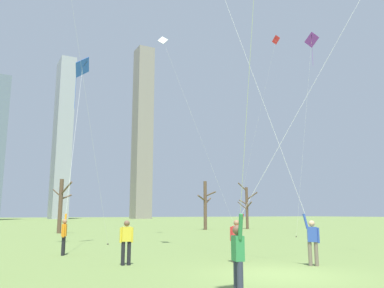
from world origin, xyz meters
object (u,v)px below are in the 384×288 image
(kite_flyer_midfield_left_pink, at_px, (277,142))
(kite_flyer_midfield_right_green, at_px, (258,198))
(bystander_far_off_by_trees, at_px, (126,240))
(bare_tree_leftmost, at_px, (247,206))
(kite_flyer_far_back_blue, at_px, (70,179))
(bare_tree_left_of_center, at_px, (61,204))
(distant_kite_drifting_right_red, at_px, (272,57))
(kite_flyer_midfield_center_yellow, at_px, (248,93))
(distant_kite_drifting_left_purple, at_px, (311,50))
(bare_tree_rightmost, at_px, (205,204))
(distant_kite_low_near_trees_white, at_px, (170,60))

(kite_flyer_midfield_left_pink, height_order, kite_flyer_midfield_right_green, kite_flyer_midfield_left_pink)
(bystander_far_off_by_trees, xyz_separation_m, bare_tree_leftmost, (24.28, 26.08, 1.91))
(kite_flyer_far_back_blue, xyz_separation_m, bystander_far_off_by_trees, (1.05, -5.99, -2.70))
(bystander_far_off_by_trees, bearing_deg, bare_tree_left_of_center, 85.98)
(bystander_far_off_by_trees, height_order, distant_kite_drifting_right_red, distant_kite_drifting_right_red)
(kite_flyer_midfield_center_yellow, relative_size, bare_tree_leftmost, 3.56)
(kite_flyer_far_back_blue, relative_size, kite_flyer_midfield_left_pink, 0.56)
(distant_kite_drifting_left_purple, bearing_deg, distant_kite_drifting_right_red, 68.62)
(bystander_far_off_by_trees, distance_m, distant_kite_drifting_left_purple, 25.78)
(kite_flyer_far_back_blue, relative_size, distant_kite_drifting_left_purple, 0.68)
(kite_flyer_midfield_right_green, bearing_deg, distant_kite_drifting_left_purple, 36.56)
(kite_flyer_far_back_blue, relative_size, distant_kite_drifting_right_red, 0.54)
(kite_flyer_midfield_center_yellow, height_order, bystander_far_off_by_trees, kite_flyer_midfield_center_yellow)
(kite_flyer_midfield_left_pink, distance_m, bare_tree_left_of_center, 28.18)
(kite_flyer_midfield_right_green, relative_size, distant_kite_drifting_left_purple, 0.84)
(kite_flyer_far_back_blue, relative_size, bare_tree_rightmost, 2.06)
(kite_flyer_midfield_center_yellow, height_order, bare_tree_rightmost, kite_flyer_midfield_center_yellow)
(bare_tree_rightmost, bearing_deg, distant_kite_low_near_trees_white, -132.18)
(distant_kite_drifting_right_red, relative_size, distant_kite_drifting_left_purple, 1.26)
(kite_flyer_midfield_right_green, distance_m, distant_kite_low_near_trees_white, 22.06)
(kite_flyer_far_back_blue, distance_m, distant_kite_drifting_left_purple, 23.70)
(kite_flyer_far_back_blue, bearing_deg, distant_kite_drifting_right_red, 27.54)
(kite_flyer_midfield_left_pink, height_order, bare_tree_left_of_center, kite_flyer_midfield_left_pink)
(kite_flyer_midfield_center_yellow, distance_m, distant_kite_drifting_left_purple, 28.17)
(distant_kite_drifting_right_red, xyz_separation_m, distant_kite_low_near_trees_white, (-13.94, -2.68, -4.03))
(distant_kite_low_near_trees_white, bearing_deg, bare_tree_rightmost, 47.82)
(kite_flyer_far_back_blue, height_order, distant_kite_drifting_left_purple, distant_kite_drifting_left_purple)
(distant_kite_drifting_right_red, bearing_deg, bare_tree_rightmost, 119.44)
(kite_flyer_far_back_blue, xyz_separation_m, kite_flyer_midfield_left_pink, (6.37, -8.33, 1.06))
(bare_tree_left_of_center, bearing_deg, bare_tree_leftmost, 1.38)
(distant_kite_low_near_trees_white, xyz_separation_m, distant_kite_drifting_left_purple, (10.22, -6.83, 0.32))
(bare_tree_left_of_center, bearing_deg, distant_kite_low_near_trees_white, -54.18)
(kite_flyer_midfield_left_pink, height_order, bare_tree_leftmost, kite_flyer_midfield_left_pink)
(kite_flyer_midfield_center_yellow, distance_m, kite_flyer_midfield_left_pink, 7.98)
(distant_kite_low_near_trees_white, bearing_deg, kite_flyer_far_back_blue, -135.47)
(bare_tree_leftmost, bearing_deg, distant_kite_low_near_trees_white, -146.14)
(kite_flyer_midfield_left_pink, bearing_deg, distant_kite_low_near_trees_white, 78.91)
(bystander_far_off_by_trees, xyz_separation_m, distant_kite_low_near_trees_white, (8.87, 15.75, 14.54))
(kite_flyer_midfield_left_pink, bearing_deg, kite_flyer_far_back_blue, 127.40)
(kite_flyer_midfield_center_yellow, height_order, distant_kite_drifting_right_red, distant_kite_drifting_right_red)
(bystander_far_off_by_trees, relative_size, bare_tree_left_of_center, 0.31)
(kite_flyer_midfield_left_pink, xyz_separation_m, kite_flyer_midfield_right_green, (-0.49, 0.70, -2.18))
(kite_flyer_far_back_blue, xyz_separation_m, distant_kite_drifting_left_purple, (20.14, 2.93, 12.16))
(kite_flyer_midfield_center_yellow, bearing_deg, kite_flyer_midfield_right_green, 51.79)
(distant_kite_drifting_left_purple, bearing_deg, bare_tree_left_of_center, 136.12)
(distant_kite_low_near_trees_white, bearing_deg, bare_tree_left_of_center, 125.82)
(kite_flyer_midfield_center_yellow, height_order, bare_tree_leftmost, kite_flyer_midfield_center_yellow)
(kite_flyer_far_back_blue, height_order, distant_kite_drifting_right_red, distant_kite_drifting_right_red)
(kite_flyer_midfield_left_pink, bearing_deg, kite_flyer_midfield_center_yellow, -134.07)
(kite_flyer_far_back_blue, height_order, bare_tree_leftmost, kite_flyer_far_back_blue)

